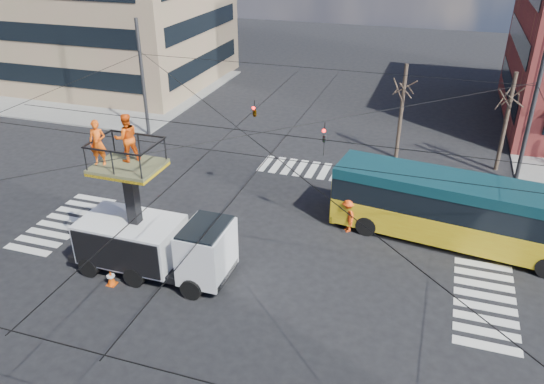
{
  "coord_description": "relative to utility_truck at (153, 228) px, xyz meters",
  "views": [
    {
      "loc": [
        7.1,
        -18.61,
        13.63
      ],
      "look_at": [
        0.55,
        1.48,
        2.69
      ],
      "focal_mm": 35.0,
      "sensor_mm": 36.0,
      "label": 1
    }
  ],
  "objects": [
    {
      "name": "traffic_cone",
      "position": [
        -1.37,
        -1.42,
        -1.85
      ],
      "size": [
        0.36,
        0.36,
        0.67
      ],
      "primitive_type": "cone",
      "color": "#FF520A",
      "rests_on": "ground"
    },
    {
      "name": "utility_truck",
      "position": [
        0.0,
        0.0,
        0.0
      ],
      "size": [
        7.01,
        2.67,
        6.94
      ],
      "rotation": [
        0.0,
        0.0,
        -0.0
      ],
      "color": "black",
      "rests_on": "ground"
    },
    {
      "name": "tree_b",
      "position": [
        14.45,
        15.75,
        2.44
      ],
      "size": [
        2.0,
        2.0,
        6.0
      ],
      "color": "#382B21",
      "rests_on": "ground"
    },
    {
      "name": "sidewalk_nw",
      "position": [
        -17.55,
        23.25,
        -2.13
      ],
      "size": [
        18.0,
        18.0,
        0.12
      ],
      "primitive_type": "cube",
      "color": "slate",
      "rests_on": "ground"
    },
    {
      "name": "worker_ground",
      "position": [
        -0.48,
        1.6,
        -1.37
      ],
      "size": [
        0.43,
        0.97,
        1.64
      ],
      "primitive_type": "imported",
      "rotation": [
        0.0,
        0.0,
        1.54
      ],
      "color": "orange",
      "rests_on": "ground"
    },
    {
      "name": "ground",
      "position": [
        3.45,
        2.25,
        -2.19
      ],
      "size": [
        120.0,
        120.0,
        0.0
      ],
      "primitive_type": "plane",
      "color": "black",
      "rests_on": "ground"
    },
    {
      "name": "crosswalks",
      "position": [
        3.45,
        2.25,
        -2.18
      ],
      "size": [
        22.4,
        22.4,
        0.02
      ],
      "primitive_type": null,
      "color": "silver",
      "rests_on": "ground"
    },
    {
      "name": "city_bus",
      "position": [
        12.45,
        6.41,
        -0.46
      ],
      "size": [
        12.46,
        4.19,
        3.2
      ],
      "rotation": [
        0.0,
        0.0,
        -0.13
      ],
      "color": "#C19412",
      "rests_on": "ground"
    },
    {
      "name": "tree_a",
      "position": [
        8.45,
        15.75,
        2.44
      ],
      "size": [
        2.0,
        2.0,
        6.0
      ],
      "color": "#382B21",
      "rests_on": "ground"
    },
    {
      "name": "overhead_network",
      "position": [
        3.37,
        2.65,
        2.1
      ],
      "size": [
        24.24,
        24.24,
        8.0
      ],
      "color": "#2D2D30",
      "rests_on": "ground"
    },
    {
      "name": "flagger",
      "position": [
        7.16,
        5.89,
        -1.32
      ],
      "size": [
        1.14,
        1.29,
        1.73
      ],
      "primitive_type": "imported",
      "rotation": [
        0.0,
        0.0,
        -1.01
      ],
      "color": "#F1450F",
      "rests_on": "ground"
    }
  ]
}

